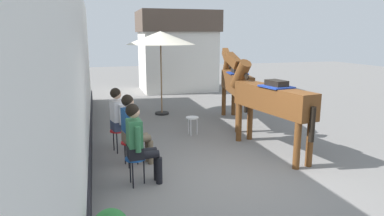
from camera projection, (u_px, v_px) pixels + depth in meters
name	position (u px, v px, depth m)	size (l,w,h in m)	color
ground_plane	(188.00, 133.00, 8.81)	(40.00, 40.00, 0.00)	slate
pub_facade_wall	(77.00, 86.00, 6.40)	(0.34, 14.00, 3.40)	white
distant_cottage	(177.00, 50.00, 15.46)	(3.40, 2.60, 3.50)	silver
seated_visitor_near	(139.00, 140.00, 5.63)	(0.61, 0.49, 1.39)	#194C99
seated_visitor_middle	(133.00, 126.00, 6.49)	(0.61, 0.48, 1.39)	red
seated_visitor_far	(120.00, 116.00, 7.29)	(0.61, 0.48, 1.39)	red
saddled_horse_near	(268.00, 98.00, 7.25)	(0.82, 2.97, 2.06)	brown
saddled_horse_far	(235.00, 82.00, 9.75)	(0.82, 2.97, 2.06)	brown
cafe_parasol	(161.00, 38.00, 10.44)	(2.10, 2.10, 2.58)	black
spare_stool_white	(192.00, 119.00, 8.59)	(0.32, 0.32, 0.46)	white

